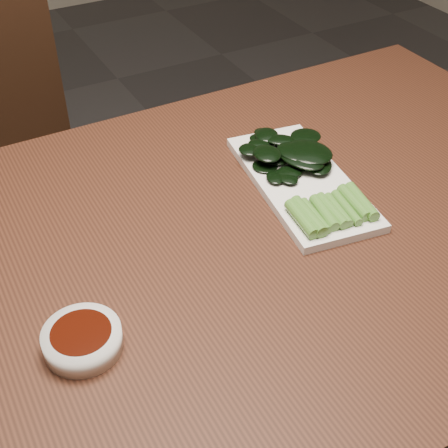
% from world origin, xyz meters
% --- Properties ---
extents(table, '(1.40, 0.80, 0.75)m').
position_xyz_m(table, '(0.00, 0.00, 0.68)').
color(table, '#3F1E12').
rests_on(table, ground).
extents(sauce_bowl, '(0.09, 0.09, 0.03)m').
position_xyz_m(sauce_bowl, '(-0.22, -0.09, 0.77)').
color(sauce_bowl, white).
rests_on(sauce_bowl, table).
extents(serving_plate, '(0.18, 0.32, 0.01)m').
position_xyz_m(serving_plate, '(0.20, 0.05, 0.76)').
color(serving_plate, white).
rests_on(serving_plate, table).
extents(gai_lan, '(0.17, 0.30, 0.03)m').
position_xyz_m(gai_lan, '(0.20, 0.07, 0.78)').
color(gai_lan, '#548D30').
rests_on(gai_lan, serving_plate).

